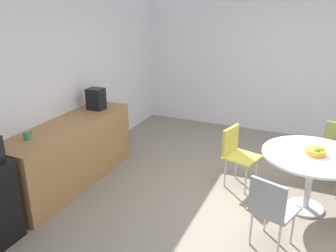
{
  "coord_description": "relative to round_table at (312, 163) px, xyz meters",
  "views": [
    {
      "loc": [
        -3.77,
        -0.37,
        2.49
      ],
      "look_at": [
        0.06,
        1.3,
        0.95
      ],
      "focal_mm": 37.37,
      "sensor_mm": 36.0,
      "label": 1
    }
  ],
  "objects": [
    {
      "name": "ground_plane",
      "position": [
        -0.36,
        0.44,
        -0.63
      ],
      "size": [
        6.0,
        6.0,
        0.0
      ],
      "primitive_type": "plane",
      "color": "gray"
    },
    {
      "name": "wall_back",
      "position": [
        -0.36,
        3.44,
        0.67
      ],
      "size": [
        6.0,
        0.1,
        2.6
      ],
      "primitive_type": "cube",
      "color": "silver",
      "rests_on": "ground_plane"
    },
    {
      "name": "wall_side_right",
      "position": [
        2.64,
        0.44,
        0.67
      ],
      "size": [
        0.1,
        6.0,
        2.6
      ],
      "primitive_type": "cube",
      "color": "silver",
      "rests_on": "ground_plane"
    },
    {
      "name": "counter_block",
      "position": [
        -0.61,
        3.09,
        -0.18
      ],
      "size": [
        2.19,
        0.6,
        0.9
      ],
      "primitive_type": "cube",
      "color": "#9E7042",
      "rests_on": "ground_plane"
    },
    {
      "name": "round_table",
      "position": [
        0.0,
        0.0,
        0.0
      ],
      "size": [
        1.19,
        1.19,
        0.75
      ],
      "color": "silver",
      "rests_on": "ground_plane"
    },
    {
      "name": "chair_gray",
      "position": [
        -0.95,
        0.33,
        -0.1
      ],
      "size": [
        0.54,
        0.54,
        0.83
      ],
      "color": "silver",
      "rests_on": "ground_plane"
    },
    {
      "name": "chair_olive",
      "position": [
        0.97,
        -0.28,
        -0.1
      ],
      "size": [
        0.52,
        0.52,
        0.83
      ],
      "color": "silver",
      "rests_on": "ground_plane"
    },
    {
      "name": "chair_yellow",
      "position": [
        0.27,
        0.98,
        -0.1
      ],
      "size": [
        0.52,
        0.52,
        0.83
      ],
      "color": "silver",
      "rests_on": "ground_plane"
    },
    {
      "name": "fruit_bowl",
      "position": [
        -0.01,
        -0.02,
        0.17
      ],
      "size": [
        0.24,
        0.24,
        0.11
      ],
      "color": "gold",
      "rests_on": "round_table"
    },
    {
      "name": "mug_white",
      "position": [
        -1.28,
        3.15,
        0.32
      ],
      "size": [
        0.13,
        0.08,
        0.09
      ],
      "color": "#338C59",
      "rests_on": "counter_block"
    },
    {
      "name": "coffee_maker",
      "position": [
        0.07,
        3.09,
        0.43
      ],
      "size": [
        0.2,
        0.24,
        0.32
      ],
      "primitive_type": "cube",
      "color": "black",
      "rests_on": "counter_block"
    }
  ]
}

